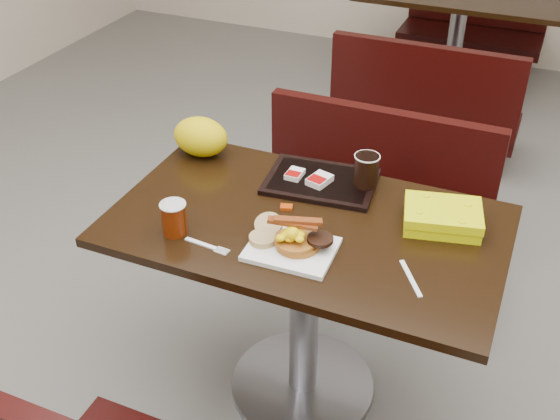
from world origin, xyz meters
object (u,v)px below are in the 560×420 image
at_px(bench_far_s, 429,97).
at_px(fork, 201,244).
at_px(platter, 291,249).
at_px(coffee_cup_far, 366,170).
at_px(pancake_stack, 298,242).
at_px(knife, 411,278).
at_px(hashbrown_sleeve_left, 295,174).
at_px(clamshell, 442,217).
at_px(paper_bag, 201,137).
at_px(table_far, 454,51).
at_px(table_near, 304,312).
at_px(bench_near_n, 365,209).
at_px(bench_far_n, 472,20).
at_px(coffee_cup_near, 174,218).
at_px(hashbrown_sleeve_right, 320,180).
at_px(tray, 321,182).

height_order(bench_far_s, fork, fork).
height_order(platter, coffee_cup_far, coffee_cup_far).
height_order(bench_far_s, pancake_stack, pancake_stack).
height_order(knife, hashbrown_sleeve_left, hashbrown_sleeve_left).
distance_m(clamshell, paper_bag, 0.89).
bearing_deg(table_far, table_near, -90.00).
xyz_separation_m(bench_near_n, coffee_cup_far, (0.11, -0.45, 0.46)).
relative_size(table_far, pancake_stack, 9.46).
bearing_deg(bench_far_n, fork, -93.97).
height_order(coffee_cup_near, coffee_cup_far, coffee_cup_far).
xyz_separation_m(platter, hashbrown_sleeve_right, (-0.05, 0.36, 0.02)).
bearing_deg(pancake_stack, clamshell, 38.57).
relative_size(hashbrown_sleeve_left, paper_bag, 0.34).
distance_m(hashbrown_sleeve_left, clamshell, 0.51).
height_order(table_far, bench_far_s, table_far).
relative_size(clamshell, paper_bag, 1.15).
height_order(platter, paper_bag, paper_bag).
distance_m(pancake_stack, coffee_cup_far, 0.40).
distance_m(pancake_stack, hashbrown_sleeve_right, 0.35).
height_order(table_near, fork, fork).
bearing_deg(hashbrown_sleeve_left, pancake_stack, -65.63).
height_order(bench_near_n, platter, platter).
distance_m(table_far, coffee_cup_near, 2.86).
distance_m(bench_far_s, hashbrown_sleeve_right, 1.75).
relative_size(table_far, coffee_cup_far, 11.13).
distance_m(platter, pancake_stack, 0.03).
bearing_deg(tray, paper_bag, 171.14).
distance_m(bench_far_n, hashbrown_sleeve_left, 3.12).
relative_size(table_near, bench_far_s, 1.20).
relative_size(fork, paper_bag, 0.73).
relative_size(bench_far_n, fork, 6.84).
bearing_deg(coffee_cup_near, tray, 54.46).
height_order(knife, paper_bag, paper_bag).
height_order(coffee_cup_near, knife, coffee_cup_near).
bearing_deg(bench_far_s, bench_near_n, -90.00).
distance_m(fork, hashbrown_sleeve_left, 0.45).
height_order(coffee_cup_near, clamshell, coffee_cup_near).
bearing_deg(table_far, paper_bag, -101.93).
height_order(bench_near_n, tray, tray).
distance_m(table_near, hashbrown_sleeve_left, 0.47).
bearing_deg(table_far, knife, -82.55).
bearing_deg(fork, coffee_cup_far, 58.92).
bearing_deg(table_near, knife, -21.40).
relative_size(bench_near_n, knife, 6.40).
bearing_deg(clamshell, coffee_cup_far, 145.73).
relative_size(bench_far_s, hashbrown_sleeve_left, 14.63).
distance_m(bench_far_s, hashbrown_sleeve_left, 1.75).
height_order(table_near, coffee_cup_far, coffee_cup_far).
xyz_separation_m(bench_far_n, coffee_cup_far, (0.11, -3.05, 0.46)).
relative_size(bench_near_n, coffee_cup_far, 9.27).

